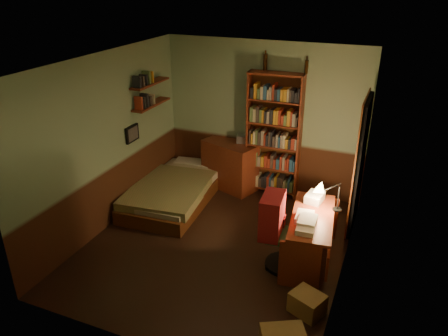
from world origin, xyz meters
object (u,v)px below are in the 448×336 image
at_px(mini_stereo, 244,139).
at_px(cardboard_box_b, 307,303).
at_px(office_chair, 287,233).
at_px(dresser, 230,165).
at_px(bookshelf, 273,136).
at_px(desk, 311,238).
at_px(bed, 175,184).
at_px(desk_lamp, 339,193).

bearing_deg(mini_stereo, cardboard_box_b, -71.24).
xyz_separation_m(office_chair, cardboard_box_b, (0.47, -0.74, -0.39)).
xyz_separation_m(dresser, cardboard_box_b, (2.02, -2.64, -0.30)).
relative_size(bookshelf, cardboard_box_b, 5.92).
bearing_deg(mini_stereo, desk, -61.94).
height_order(office_chair, cardboard_box_b, office_chair).
distance_m(dresser, cardboard_box_b, 3.33).
xyz_separation_m(dresser, desk, (1.82, -1.63, -0.08)).
bearing_deg(desk, office_chair, -141.80).
distance_m(mini_stereo, office_chair, 2.46).
bearing_deg(dresser, office_chair, -31.86).
relative_size(mini_stereo, bookshelf, 0.11).
xyz_separation_m(dresser, office_chair, (1.55, -1.90, 0.09)).
bearing_deg(desk, dresser, 130.76).
bearing_deg(bed, cardboard_box_b, -37.59).
relative_size(bed, dresser, 2.17).
relative_size(office_chair, cardboard_box_b, 2.86).
distance_m(bookshelf, cardboard_box_b, 3.14).
bearing_deg(office_chair, desk, 40.05).
distance_m(mini_stereo, cardboard_box_b, 3.39).
height_order(dresser, cardboard_box_b, dresser).
distance_m(bed, office_chair, 2.48).
bearing_deg(office_chair, desk_lamp, 40.04).
bearing_deg(bed, mini_stereo, 43.39).
height_order(desk, office_chair, office_chair).
height_order(dresser, mini_stereo, mini_stereo).
bearing_deg(desk_lamp, dresser, 145.10).
bearing_deg(office_chair, cardboard_box_b, -63.19).
distance_m(bed, desk, 2.62).
distance_m(desk, desk_lamp, 0.72).
bearing_deg(mini_stereo, dresser, -163.84).
bearing_deg(desk, mini_stereo, 125.10).
bearing_deg(bookshelf, dresser, -177.12).
relative_size(desk_lamp, office_chair, 0.51).
bearing_deg(cardboard_box_b, office_chair, 122.32).
relative_size(bed, bookshelf, 0.98).
bearing_deg(bed, desk, -21.50).
relative_size(desk, office_chair, 1.25).
bearing_deg(mini_stereo, bed, -147.40).
xyz_separation_m(bed, cardboard_box_b, (2.69, -1.81, -0.18)).
relative_size(desk, cardboard_box_b, 3.58).
height_order(bookshelf, desk_lamp, bookshelf).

